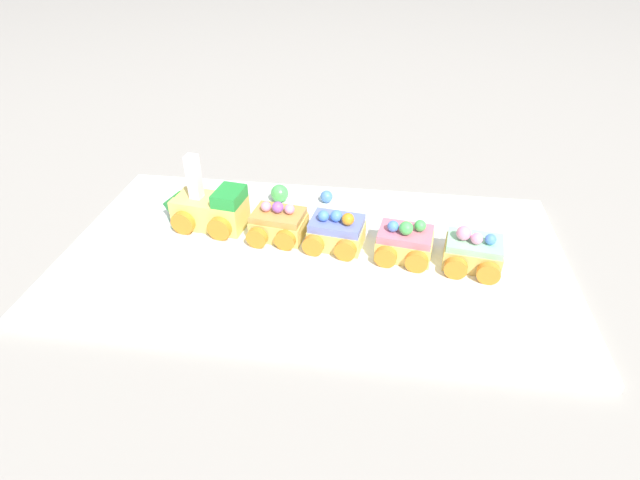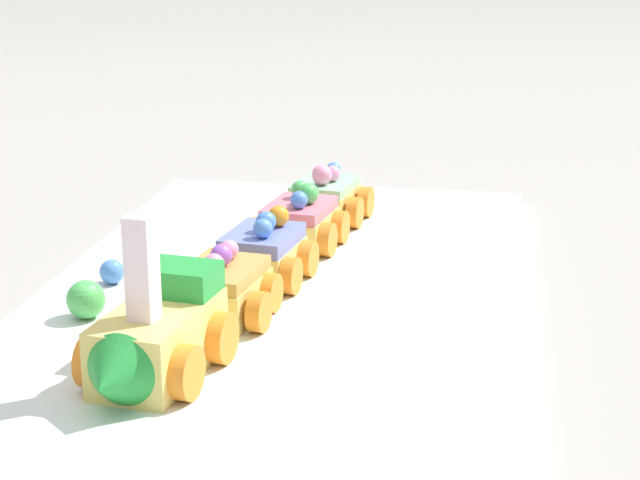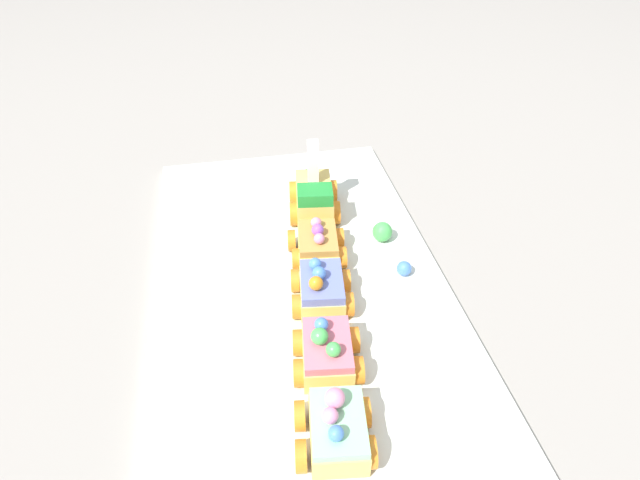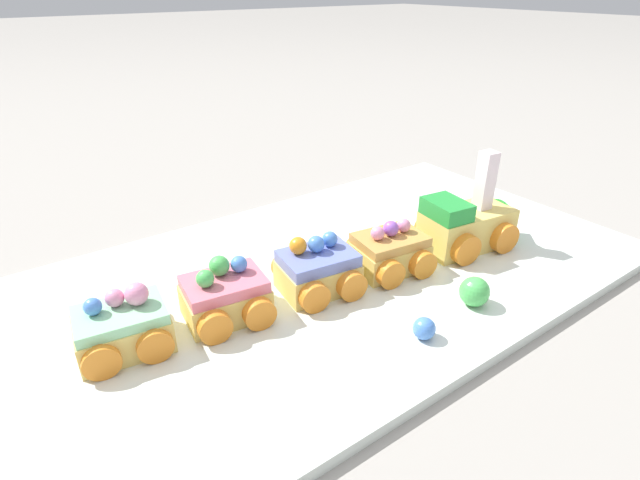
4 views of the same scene
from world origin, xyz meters
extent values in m
plane|color=gray|center=(0.00, 0.00, 0.00)|extent=(10.00, 10.00, 0.00)
cube|color=silver|center=(0.00, 0.00, 0.01)|extent=(0.72, 0.40, 0.01)
cube|color=#EACC66|center=(0.17, -0.05, 0.04)|extent=(0.12, 0.07, 0.05)
cube|color=green|center=(0.13, -0.04, 0.07)|extent=(0.05, 0.06, 0.02)
cone|color=green|center=(0.24, -0.06, 0.04)|extent=(0.04, 0.05, 0.05)
cube|color=white|center=(0.19, -0.05, 0.07)|extent=(0.02, 0.02, 0.02)
cube|color=white|center=(0.19, -0.05, 0.08)|extent=(0.02, 0.02, 0.02)
cube|color=white|center=(0.19, -0.05, 0.10)|extent=(0.02, 0.02, 0.02)
cube|color=white|center=(0.19, -0.05, 0.12)|extent=(0.02, 0.02, 0.02)
cylinder|color=orange|center=(0.20, -0.09, 0.03)|extent=(0.04, 0.02, 0.04)
cylinder|color=orange|center=(0.20, -0.02, 0.03)|extent=(0.04, 0.02, 0.04)
cylinder|color=orange|center=(0.14, -0.08, 0.03)|extent=(0.04, 0.02, 0.04)
cylinder|color=orange|center=(0.14, -0.01, 0.03)|extent=(0.04, 0.02, 0.04)
cube|color=#EACC66|center=(0.06, -0.03, 0.03)|extent=(0.08, 0.07, 0.03)
cube|color=#CC9347|center=(0.06, -0.03, 0.05)|extent=(0.08, 0.06, 0.01)
sphere|color=pink|center=(0.04, -0.03, 0.06)|extent=(0.02, 0.02, 0.02)
sphere|color=#9956C6|center=(0.06, -0.03, 0.06)|extent=(0.02, 0.02, 0.02)
sphere|color=pink|center=(0.08, -0.04, 0.06)|extent=(0.02, 0.02, 0.02)
cylinder|color=orange|center=(0.08, -0.07, 0.03)|extent=(0.03, 0.02, 0.03)
cylinder|color=orange|center=(0.08, 0.00, 0.03)|extent=(0.03, 0.02, 0.03)
cylinder|color=orange|center=(0.03, -0.06, 0.03)|extent=(0.03, 0.02, 0.03)
cylinder|color=orange|center=(0.04, 0.00, 0.03)|extent=(0.03, 0.02, 0.03)
cube|color=#EACC66|center=(-0.03, -0.02, 0.03)|extent=(0.08, 0.07, 0.03)
cube|color=#6B7AC6|center=(-0.03, -0.02, 0.05)|extent=(0.08, 0.06, 0.01)
sphere|color=orange|center=(-0.05, -0.01, 0.06)|extent=(0.02, 0.02, 0.02)
sphere|color=#4C84E0|center=(-0.03, -0.02, 0.06)|extent=(0.02, 0.02, 0.02)
sphere|color=#4C84E0|center=(-0.01, -0.02, 0.06)|extent=(0.02, 0.02, 0.02)
cylinder|color=orange|center=(-0.01, -0.06, 0.03)|extent=(0.03, 0.02, 0.03)
cylinder|color=orange|center=(0.00, 0.01, 0.03)|extent=(0.03, 0.02, 0.03)
cylinder|color=orange|center=(-0.06, -0.05, 0.03)|extent=(0.03, 0.02, 0.03)
cylinder|color=orange|center=(-0.05, 0.01, 0.03)|extent=(0.03, 0.02, 0.03)
cube|color=#EACC66|center=(-0.13, -0.01, 0.03)|extent=(0.08, 0.07, 0.03)
cube|color=#E57084|center=(-0.13, -0.01, 0.05)|extent=(0.08, 0.06, 0.01)
sphere|color=#4CBC56|center=(-0.15, -0.01, 0.06)|extent=(0.02, 0.02, 0.02)
sphere|color=#4CBC56|center=(-0.13, 0.00, 0.06)|extent=(0.02, 0.02, 0.02)
sphere|color=#4C84E0|center=(-0.11, -0.01, 0.06)|extent=(0.02, 0.02, 0.02)
cylinder|color=orange|center=(-0.11, -0.04, 0.03)|extent=(0.03, 0.02, 0.03)
cylinder|color=orange|center=(-0.10, 0.02, 0.03)|extent=(0.03, 0.02, 0.03)
cylinder|color=orange|center=(-0.15, -0.04, 0.03)|extent=(0.03, 0.02, 0.03)
cylinder|color=orange|center=(-0.15, 0.03, 0.03)|extent=(0.03, 0.02, 0.03)
cube|color=#EACC66|center=(-0.22, 0.00, 0.03)|extent=(0.08, 0.07, 0.03)
cube|color=#93DBA3|center=(-0.22, 0.00, 0.05)|extent=(0.08, 0.06, 0.01)
sphere|color=#4C84E0|center=(-0.24, 0.01, 0.06)|extent=(0.02, 0.02, 0.02)
sphere|color=pink|center=(-0.22, 0.01, 0.06)|extent=(0.02, 0.02, 0.02)
sphere|color=pink|center=(-0.21, 0.00, 0.06)|extent=(0.02, 0.02, 0.02)
cylinder|color=orange|center=(-0.21, -0.03, 0.03)|extent=(0.03, 0.02, 0.03)
cylinder|color=orange|center=(-0.20, 0.03, 0.03)|extent=(0.03, 0.02, 0.03)
cylinder|color=orange|center=(-0.25, -0.03, 0.03)|extent=(0.03, 0.02, 0.03)
cylinder|color=orange|center=(-0.24, 0.04, 0.03)|extent=(0.03, 0.02, 0.03)
sphere|color=#4CBC56|center=(0.08, -0.14, 0.03)|extent=(0.03, 0.03, 0.03)
sphere|color=#4C84E0|center=(0.00, -0.14, 0.02)|extent=(0.02, 0.02, 0.02)
camera|label=1|loc=(-0.09, 0.58, 0.44)|focal=28.00mm
camera|label=2|loc=(0.80, 0.16, 0.31)|focal=60.00mm
camera|label=3|loc=(-0.48, 0.07, 0.49)|focal=28.00mm
camera|label=4|loc=(-0.29, -0.38, 0.30)|focal=28.00mm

